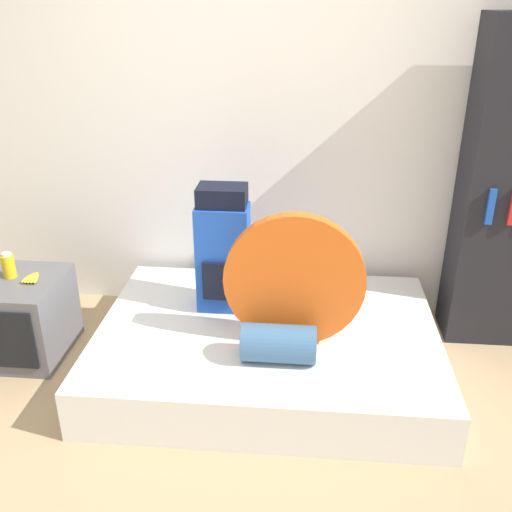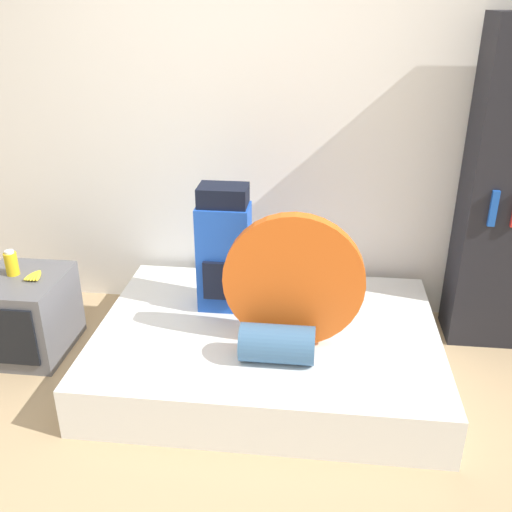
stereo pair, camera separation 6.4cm
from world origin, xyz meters
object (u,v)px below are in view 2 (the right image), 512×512
object	(u,v)px
tent_bag	(294,281)
sleeping_roll	(277,344)
canister	(11,263)
television	(26,315)
backpack	(224,250)

from	to	relation	value
tent_bag	sleeping_roll	bearing A→B (deg)	-109.94
tent_bag	canister	size ratio (longest dim) A/B	4.80
canister	television	bearing A→B (deg)	-37.37
sleeping_roll	television	size ratio (longest dim) A/B	0.70
tent_bag	television	bearing A→B (deg)	173.99
tent_bag	canister	xyz separation A→B (m)	(-1.72, 0.22, -0.09)
tent_bag	canister	bearing A→B (deg)	172.70
backpack	television	world-z (taller)	backpack
sleeping_roll	tent_bag	bearing A→B (deg)	70.06
television	canister	bearing A→B (deg)	142.63
sleeping_roll	canister	bearing A→B (deg)	166.10
tent_bag	television	xyz separation A→B (m)	(-1.66, 0.17, -0.42)
backpack	canister	bearing A→B (deg)	-173.61
backpack	tent_bag	bearing A→B (deg)	-39.87
tent_bag	sleeping_roll	xyz separation A→B (m)	(-0.07, -0.19, -0.28)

